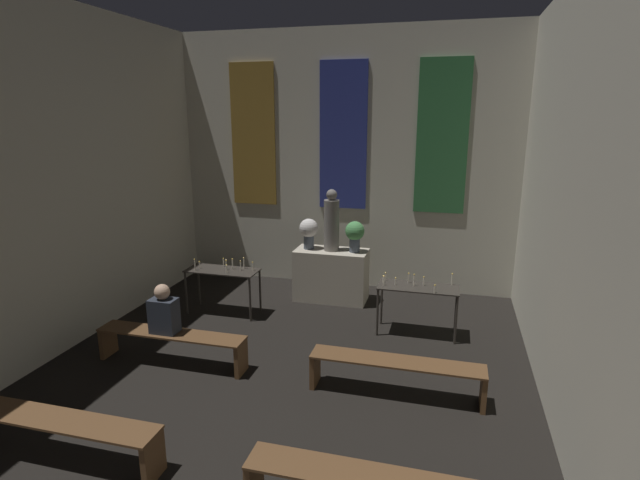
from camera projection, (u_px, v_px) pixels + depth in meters
The scene contains 12 objects.
wall_back at pixel (344, 161), 9.52m from camera, with size 6.69×0.16×4.87m.
wall_right at pixel (605, 226), 4.16m from camera, with size 0.12×9.83×4.87m.
altar at pixel (331, 275), 9.11m from camera, with size 1.30×0.62×0.94m.
statue at pixel (332, 223), 8.86m from camera, with size 0.27×0.27×1.11m.
flower_vase_left at pixel (309, 231), 9.01m from camera, with size 0.34×0.34×0.55m.
flower_vase_right at pixel (355, 233), 8.80m from camera, with size 0.34×0.34×0.55m.
candle_rack_left at pixel (223, 275), 8.44m from camera, with size 1.22×0.50×0.97m.
candle_rack_right at pixel (418, 292), 7.63m from camera, with size 1.22×0.50×0.97m.
pew_second_left at pixel (61, 430), 4.87m from camera, with size 2.09×0.36×0.46m.
pew_back_left at pixel (171, 341), 6.77m from camera, with size 2.09×0.36×0.46m.
pew_back_right at pixel (396, 370), 6.01m from camera, with size 2.09×0.36×0.46m.
person_seated at pixel (164, 311), 6.68m from camera, with size 0.36×0.24×0.68m.
Camera 1 is at (2.03, 0.25, 3.35)m, focal length 28.00 mm.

